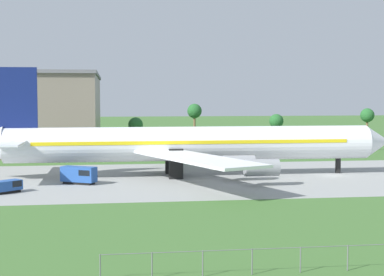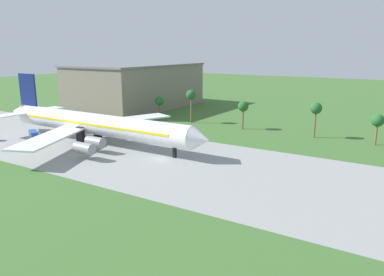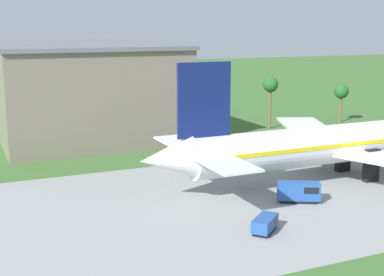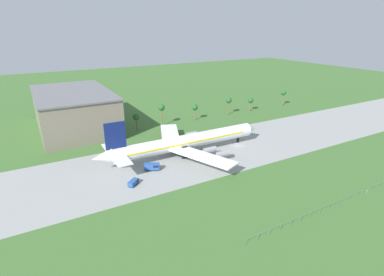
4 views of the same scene
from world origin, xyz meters
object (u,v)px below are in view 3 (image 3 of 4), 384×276
object	(u,v)px
terminal_building	(74,86)
baggage_tug	(300,192)
catering_van	(265,223)
jet_airliner	(367,141)

from	to	relation	value
terminal_building	baggage_tug	bearing A→B (deg)	-76.38
baggage_tug	catering_van	xyz separation A→B (m)	(-10.08, -7.35, -0.49)
catering_van	jet_airliner	bearing A→B (deg)	27.37
jet_airliner	terminal_building	bearing A→B (deg)	119.63
jet_airliner	baggage_tug	size ratio (longest dim) A/B	12.78
jet_airliner	baggage_tug	bearing A→B (deg)	-158.24
baggage_tug	catering_van	distance (m)	12.48
jet_airliner	catering_van	world-z (taller)	jet_airliner
baggage_tug	terminal_building	distance (m)	70.10
jet_airliner	terminal_building	distance (m)	69.66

